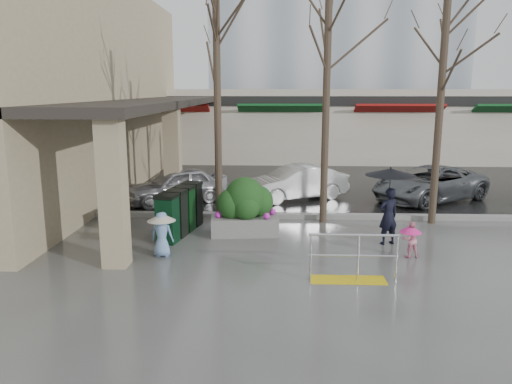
# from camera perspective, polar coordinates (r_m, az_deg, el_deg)

# --- Properties ---
(ground) EXTENTS (120.00, 120.00, 0.00)m
(ground) POSITION_cam_1_polar(r_m,az_deg,el_deg) (11.99, 3.43, -7.81)
(ground) COLOR #51514F
(ground) RESTS_ON ground
(street_asphalt) EXTENTS (120.00, 36.00, 0.01)m
(street_asphalt) POSITION_cam_1_polar(r_m,az_deg,el_deg) (33.54, 2.77, 4.81)
(street_asphalt) COLOR black
(street_asphalt) RESTS_ON ground
(curb) EXTENTS (120.00, 0.30, 0.15)m
(curb) POSITION_cam_1_polar(r_m,az_deg,el_deg) (15.80, 3.18, -2.72)
(curb) COLOR gray
(curb) RESTS_ON ground
(near_building) EXTENTS (6.00, 18.00, 8.00)m
(near_building) POSITION_cam_1_polar(r_m,az_deg,el_deg) (21.20, -22.46, 10.81)
(near_building) COLOR tan
(near_building) RESTS_ON ground
(canopy_slab) EXTENTS (2.80, 18.00, 0.25)m
(canopy_slab) POSITION_cam_1_polar(r_m,az_deg,el_deg) (19.84, -11.10, 10.38)
(canopy_slab) COLOR #2D2823
(canopy_slab) RESTS_ON pillar_front
(pillar_front) EXTENTS (0.55, 0.55, 3.50)m
(pillar_front) POSITION_cam_1_polar(r_m,az_deg,el_deg) (11.62, -16.02, 0.08)
(pillar_front) COLOR tan
(pillar_front) RESTS_ON ground
(pillar_back) EXTENTS (0.55, 0.55, 3.50)m
(pillar_back) POSITION_cam_1_polar(r_m,az_deg,el_deg) (17.83, -9.52, 4.27)
(pillar_back) COLOR tan
(pillar_back) RESTS_ON ground
(storefront_row) EXTENTS (34.00, 6.74, 4.00)m
(storefront_row) POSITION_cam_1_polar(r_m,az_deg,el_deg) (29.42, 6.80, 7.71)
(storefront_row) COLOR beige
(storefront_row) RESTS_ON ground
(handrail) EXTENTS (1.90, 0.50, 1.03)m
(handrail) POSITION_cam_1_polar(r_m,az_deg,el_deg) (10.85, 10.84, -8.03)
(handrail) COLOR yellow
(handrail) RESTS_ON ground
(tree_west) EXTENTS (3.20, 3.20, 6.80)m
(tree_west) POSITION_cam_1_polar(r_m,az_deg,el_deg) (15.05, -4.52, 15.78)
(tree_west) COLOR #382B21
(tree_west) RESTS_ON ground
(tree_midwest) EXTENTS (3.20, 3.20, 7.00)m
(tree_midwest) POSITION_cam_1_polar(r_m,az_deg,el_deg) (15.02, 8.20, 16.28)
(tree_midwest) COLOR #382B21
(tree_midwest) RESTS_ON ground
(tree_mideast) EXTENTS (3.20, 3.20, 6.50)m
(tree_mideast) POSITION_cam_1_polar(r_m,az_deg,el_deg) (15.66, 20.64, 14.11)
(tree_mideast) COLOR #382B21
(tree_mideast) RESTS_ON ground
(woman) EXTENTS (1.30, 1.30, 2.06)m
(woman) POSITION_cam_1_polar(r_m,az_deg,el_deg) (13.31, 15.00, -0.22)
(woman) COLOR black
(woman) RESTS_ON ground
(child_pink) EXTENTS (0.54, 0.54, 0.89)m
(child_pink) POSITION_cam_1_polar(r_m,az_deg,el_deg) (12.61, 17.23, -4.86)
(child_pink) COLOR pink
(child_pink) RESTS_ON ground
(child_blue) EXTENTS (0.69, 0.69, 1.11)m
(child_blue) POSITION_cam_1_polar(r_m,az_deg,el_deg) (12.28, -10.72, -4.21)
(child_blue) COLOR #759BD0
(child_blue) RESTS_ON ground
(planter) EXTENTS (1.94, 1.14, 1.62)m
(planter) POSITION_cam_1_polar(r_m,az_deg,el_deg) (13.89, -1.26, -1.74)
(planter) COLOR slate
(planter) RESTS_ON ground
(news_boxes) EXTENTS (0.98, 2.39, 1.30)m
(news_boxes) POSITION_cam_1_polar(r_m,az_deg,el_deg) (14.15, -8.62, -2.14)
(news_boxes) COLOR #0B321A
(news_boxes) RESTS_ON ground
(car_a) EXTENTS (3.94, 3.17, 1.26)m
(car_a) POSITION_cam_1_polar(r_m,az_deg,el_deg) (18.04, -9.13, 0.76)
(car_a) COLOR #B6B6BC
(car_a) RESTS_ON ground
(car_b) EXTENTS (4.02, 2.89, 1.26)m
(car_b) POSITION_cam_1_polar(r_m,az_deg,el_deg) (18.38, 4.60, 1.08)
(car_b) COLOR silver
(car_b) RESTS_ON ground
(car_c) EXTENTS (4.94, 4.23, 1.26)m
(car_c) POSITION_cam_1_polar(r_m,az_deg,el_deg) (19.18, 19.24, 0.90)
(car_c) COLOR slate
(car_c) RESTS_ON ground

